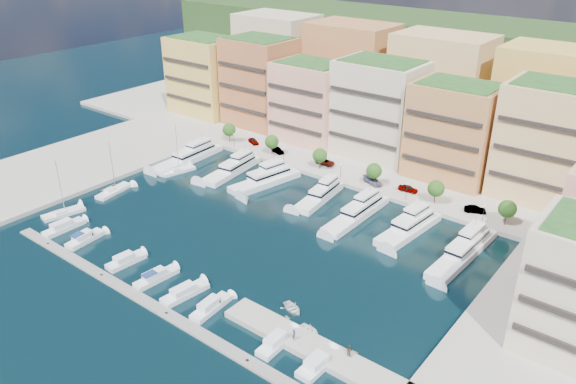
% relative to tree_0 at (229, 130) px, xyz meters
% --- Properties ---
extents(ground, '(400.00, 400.00, 0.00)m').
position_rel_tree_0_xyz_m(ground, '(40.00, -33.50, -4.74)').
color(ground, black).
rests_on(ground, ground).
extents(north_quay, '(220.00, 64.00, 2.00)m').
position_rel_tree_0_xyz_m(north_quay, '(40.00, 28.50, -4.74)').
color(north_quay, '#9E998E').
rests_on(north_quay, ground).
extents(west_quay, '(34.00, 76.00, 2.00)m').
position_rel_tree_0_xyz_m(west_quay, '(-22.00, -41.50, -4.74)').
color(west_quay, '#9E998E').
rests_on(west_quay, ground).
extents(hillside, '(240.00, 40.00, 58.00)m').
position_rel_tree_0_xyz_m(hillside, '(40.00, 76.50, -4.74)').
color(hillside, '#193114').
rests_on(hillside, ground).
extents(south_pontoon, '(72.00, 2.20, 0.35)m').
position_rel_tree_0_xyz_m(south_pontoon, '(37.00, -63.50, -4.74)').
color(south_pontoon, gray).
rests_on(south_pontoon, ground).
extents(finger_pier, '(32.00, 5.00, 2.00)m').
position_rel_tree_0_xyz_m(finger_pier, '(70.00, -55.50, -4.74)').
color(finger_pier, '#9E998E').
rests_on(finger_pier, ground).
extents(apartment_0, '(22.00, 16.50, 24.80)m').
position_rel_tree_0_xyz_m(apartment_0, '(-26.00, 16.49, 8.57)').
color(apartment_0, '#DABD4F').
rests_on(apartment_0, north_quay).
extents(apartment_1, '(20.00, 16.50, 26.80)m').
position_rel_tree_0_xyz_m(apartment_1, '(-4.00, 18.49, 9.57)').
color(apartment_1, '#B46C3C').
rests_on(apartment_1, north_quay).
extents(apartment_2, '(20.00, 15.50, 22.80)m').
position_rel_tree_0_xyz_m(apartment_2, '(17.00, 16.49, 7.57)').
color(apartment_2, '#E4AA7F').
rests_on(apartment_2, north_quay).
extents(apartment_3, '(22.00, 16.50, 25.80)m').
position_rel_tree_0_xyz_m(apartment_3, '(38.00, 18.49, 9.07)').
color(apartment_3, beige).
rests_on(apartment_3, north_quay).
extents(apartment_4, '(20.00, 15.50, 23.80)m').
position_rel_tree_0_xyz_m(apartment_4, '(60.00, 16.49, 8.07)').
color(apartment_4, '#BD7B46').
rests_on(apartment_4, north_quay).
extents(apartment_5, '(22.00, 16.50, 26.80)m').
position_rel_tree_0_xyz_m(apartment_5, '(82.00, 18.49, 9.57)').
color(apartment_5, '#DBAF73').
rests_on(apartment_5, north_quay).
extents(backblock_0, '(26.00, 18.00, 30.00)m').
position_rel_tree_0_xyz_m(backblock_0, '(-15.00, 40.50, 11.26)').
color(backblock_0, beige).
rests_on(backblock_0, north_quay).
extents(backblock_1, '(26.00, 18.00, 30.00)m').
position_rel_tree_0_xyz_m(backblock_1, '(15.00, 40.50, 11.26)').
color(backblock_1, '#BD7B46').
rests_on(backblock_1, north_quay).
extents(backblock_2, '(26.00, 18.00, 30.00)m').
position_rel_tree_0_xyz_m(backblock_2, '(45.00, 40.50, 11.26)').
color(backblock_2, '#DBAF73').
rests_on(backblock_2, north_quay).
extents(backblock_3, '(26.00, 18.00, 30.00)m').
position_rel_tree_0_xyz_m(backblock_3, '(75.00, 40.50, 11.26)').
color(backblock_3, '#DABD4F').
rests_on(backblock_3, north_quay).
extents(tree_0, '(3.80, 3.80, 5.65)m').
position_rel_tree_0_xyz_m(tree_0, '(0.00, 0.00, 0.00)').
color(tree_0, '#473323').
rests_on(tree_0, north_quay).
extents(tree_1, '(3.80, 3.80, 5.65)m').
position_rel_tree_0_xyz_m(tree_1, '(16.00, 0.00, 0.00)').
color(tree_1, '#473323').
rests_on(tree_1, north_quay).
extents(tree_2, '(3.80, 3.80, 5.65)m').
position_rel_tree_0_xyz_m(tree_2, '(32.00, 0.00, 0.00)').
color(tree_2, '#473323').
rests_on(tree_2, north_quay).
extents(tree_3, '(3.80, 3.80, 5.65)m').
position_rel_tree_0_xyz_m(tree_3, '(48.00, 0.00, 0.00)').
color(tree_3, '#473323').
rests_on(tree_3, north_quay).
extents(tree_4, '(3.80, 3.80, 5.65)m').
position_rel_tree_0_xyz_m(tree_4, '(64.00, 0.00, 0.00)').
color(tree_4, '#473323').
rests_on(tree_4, north_quay).
extents(tree_5, '(3.80, 3.80, 5.65)m').
position_rel_tree_0_xyz_m(tree_5, '(80.00, 0.00, 0.00)').
color(tree_5, '#473323').
rests_on(tree_5, north_quay).
extents(lamppost_0, '(0.30, 0.30, 4.20)m').
position_rel_tree_0_xyz_m(lamppost_0, '(4.00, -2.30, -0.92)').
color(lamppost_0, black).
rests_on(lamppost_0, north_quay).
extents(lamppost_1, '(0.30, 0.30, 4.20)m').
position_rel_tree_0_xyz_m(lamppost_1, '(22.00, -2.30, -0.92)').
color(lamppost_1, black).
rests_on(lamppost_1, north_quay).
extents(lamppost_2, '(0.30, 0.30, 4.20)m').
position_rel_tree_0_xyz_m(lamppost_2, '(40.00, -2.30, -0.92)').
color(lamppost_2, black).
rests_on(lamppost_2, north_quay).
extents(lamppost_3, '(0.30, 0.30, 4.20)m').
position_rel_tree_0_xyz_m(lamppost_3, '(58.00, -2.30, -0.92)').
color(lamppost_3, black).
rests_on(lamppost_3, north_quay).
extents(lamppost_4, '(0.30, 0.30, 4.20)m').
position_rel_tree_0_xyz_m(lamppost_4, '(76.00, -2.30, -0.92)').
color(lamppost_4, black).
rests_on(lamppost_4, north_quay).
extents(yacht_0, '(5.95, 23.15, 7.30)m').
position_rel_tree_0_xyz_m(yacht_0, '(-0.54, -15.01, -3.53)').
color(yacht_0, white).
rests_on(yacht_0, ground).
extents(yacht_1, '(7.08, 20.25, 7.30)m').
position_rel_tree_0_xyz_m(yacht_1, '(14.35, -13.63, -3.65)').
color(yacht_1, white).
rests_on(yacht_1, ground).
extents(yacht_2, '(8.52, 20.14, 7.30)m').
position_rel_tree_0_xyz_m(yacht_2, '(25.62, -13.47, -3.53)').
color(yacht_2, white).
rests_on(yacht_2, ground).
extents(yacht_3, '(6.09, 17.50, 7.30)m').
position_rel_tree_0_xyz_m(yacht_3, '(41.23, -12.35, -3.53)').
color(yacht_3, white).
rests_on(yacht_3, ground).
extents(yacht_4, '(4.31, 21.72, 7.30)m').
position_rel_tree_0_xyz_m(yacht_4, '(52.80, -14.50, -3.65)').
color(yacht_4, white).
rests_on(yacht_4, ground).
extents(yacht_5, '(6.43, 19.21, 7.30)m').
position_rel_tree_0_xyz_m(yacht_5, '(64.77, -13.14, -3.53)').
color(yacht_5, white).
rests_on(yacht_5, ground).
extents(yacht_6, '(5.28, 23.48, 7.30)m').
position_rel_tree_0_xyz_m(yacht_6, '(77.49, -15.18, -3.53)').
color(yacht_6, white).
rests_on(yacht_6, ground).
extents(cruiser_0, '(2.57, 8.98, 2.55)m').
position_rel_tree_0_xyz_m(cruiser_0, '(6.98, -58.10, -4.20)').
color(cruiser_0, white).
rests_on(cruiser_0, ground).
extents(cruiser_1, '(3.37, 8.40, 2.66)m').
position_rel_tree_0_xyz_m(cruiser_1, '(14.64, -58.11, -4.17)').
color(cruiser_1, white).
rests_on(cruiser_1, ground).
extents(cruiser_3, '(3.21, 7.78, 2.55)m').
position_rel_tree_0_xyz_m(cruiser_3, '(28.00, -58.08, -4.20)').
color(cruiser_3, white).
rests_on(cruiser_3, ground).
extents(cruiser_4, '(3.08, 8.82, 2.66)m').
position_rel_tree_0_xyz_m(cruiser_4, '(36.86, -58.11, -4.17)').
color(cruiser_4, white).
rests_on(cruiser_4, ground).
extents(cruiser_5, '(3.68, 9.07, 2.55)m').
position_rel_tree_0_xyz_m(cruiser_5, '(44.46, -58.10, -4.20)').
color(cruiser_5, white).
rests_on(cruiser_5, ground).
extents(cruiser_6, '(2.99, 8.47, 2.55)m').
position_rel_tree_0_xyz_m(cruiser_6, '(50.91, -58.09, -4.20)').
color(cruiser_6, white).
rests_on(cruiser_6, ground).
extents(cruiser_8, '(2.68, 7.68, 2.55)m').
position_rel_tree_0_xyz_m(cruiser_8, '(65.13, -58.08, -4.20)').
color(cruiser_8, white).
rests_on(cruiser_8, ground).
extents(cruiser_9, '(2.96, 7.37, 2.55)m').
position_rel_tree_0_xyz_m(cruiser_9, '(72.81, -58.08, -4.20)').
color(cruiser_9, white).
rests_on(cruiser_9, ground).
extents(sailboat_1, '(4.31, 9.95, 13.20)m').
position_rel_tree_0_xyz_m(sailboat_1, '(0.12, -40.49, -4.43)').
color(sailboat_1, white).
rests_on(sailboat_1, ground).
extents(sailboat_0, '(4.60, 9.50, 13.20)m').
position_rel_tree_0_xyz_m(sailboat_0, '(0.79, -54.34, -4.43)').
color(sailboat_0, white).
rests_on(sailboat_0, ground).
extents(sailboat_2, '(4.75, 9.32, 13.20)m').
position_rel_tree_0_xyz_m(sailboat_2, '(3.07, -22.64, -4.43)').
color(sailboat_2, white).
rests_on(sailboat_2, ground).
extents(tender_0, '(5.16, 4.44, 0.90)m').
position_rel_tree_0_xyz_m(tender_0, '(61.82, -49.82, -4.29)').
color(tender_0, silver).
rests_on(tender_0, ground).
extents(tender_2, '(4.28, 3.40, 0.80)m').
position_rel_tree_0_xyz_m(tender_2, '(67.37, -52.50, -4.34)').
color(tender_2, white).
rests_on(tender_2, ground).
extents(tender_1, '(1.68, 1.57, 0.71)m').
position_rel_tree_0_xyz_m(tender_1, '(62.54, -52.12, -4.39)').
color(tender_1, beige).
rests_on(tender_1, ground).
extents(tender_3, '(1.95, 1.84, 0.82)m').
position_rel_tree_0_xyz_m(tender_3, '(75.43, -52.43, -4.33)').
color(tender_3, '#C2B794').
rests_on(tender_3, ground).
extents(car_0, '(4.93, 3.57, 1.56)m').
position_rel_tree_0_xyz_m(car_0, '(6.39, 3.24, -2.96)').
color(car_0, gray).
rests_on(car_0, north_quay).
extents(car_1, '(4.72, 2.72, 1.47)m').
position_rel_tree_0_xyz_m(car_1, '(16.46, 1.92, -3.01)').
color(car_1, gray).
rests_on(car_1, north_quay).
extents(car_2, '(5.45, 2.54, 1.51)m').
position_rel_tree_0_xyz_m(car_2, '(31.45, 3.39, -2.99)').
color(car_2, gray).
rests_on(car_2, north_quay).
extents(car_3, '(6.08, 4.13, 1.64)m').
position_rel_tree_0_xyz_m(car_3, '(47.57, 0.55, -2.92)').
color(car_3, gray).
rests_on(car_3, north_quay).
extents(car_4, '(4.86, 2.38, 1.60)m').
position_rel_tree_0_xyz_m(car_4, '(56.37, 1.94, -2.94)').
color(car_4, gray).
rests_on(car_4, north_quay).
extents(car_5, '(4.90, 3.36, 1.53)m').
position_rel_tree_0_xyz_m(car_5, '(72.92, 1.42, -2.98)').
color(car_5, gray).
rests_on(car_5, north_quay).
extents(person_0, '(0.70, 0.81, 1.87)m').
position_rel_tree_0_xyz_m(person_0, '(67.11, -56.21, -2.81)').
color(person_0, '#232D46').
rests_on(person_0, finger_pier).
extents(person_1, '(0.95, 0.76, 1.90)m').
position_rel_tree_0_xyz_m(person_1, '(75.66, -54.05, -2.80)').
color(person_1, '#443829').
rests_on(person_1, finger_pier).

